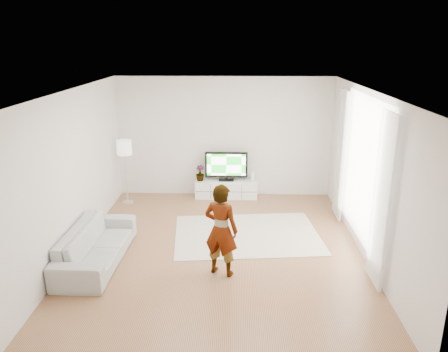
{
  "coord_description": "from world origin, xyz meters",
  "views": [
    {
      "loc": [
        0.29,
        -6.99,
        3.59
      ],
      "look_at": [
        0.07,
        0.4,
        1.27
      ],
      "focal_mm": 35.0,
      "sensor_mm": 36.0,
      "label": 1
    }
  ],
  "objects_px": {
    "floor_lamp": "(124,150)",
    "media_console": "(226,189)",
    "player": "(221,230)",
    "rug": "(247,234)",
    "television": "(226,165)",
    "sofa": "(96,245)"
  },
  "relations": [
    {
      "from": "floor_lamp",
      "to": "media_console",
      "type": "bearing_deg",
      "value": 10.78
    },
    {
      "from": "player",
      "to": "floor_lamp",
      "type": "bearing_deg",
      "value": -32.81
    },
    {
      "from": "player",
      "to": "floor_lamp",
      "type": "height_order",
      "value": "player"
    },
    {
      "from": "rug",
      "to": "player",
      "type": "xyz_separation_m",
      "value": [
        -0.44,
        -1.48,
        0.76
      ]
    },
    {
      "from": "media_console",
      "to": "television",
      "type": "height_order",
      "value": "television"
    },
    {
      "from": "sofa",
      "to": "floor_lamp",
      "type": "distance_m",
      "value": 2.94
    },
    {
      "from": "media_console",
      "to": "player",
      "type": "xyz_separation_m",
      "value": [
        0.01,
        -3.56,
        0.56
      ]
    },
    {
      "from": "television",
      "to": "floor_lamp",
      "type": "height_order",
      "value": "floor_lamp"
    },
    {
      "from": "sofa",
      "to": "player",
      "type": "bearing_deg",
      "value": -97.93
    },
    {
      "from": "media_console",
      "to": "rug",
      "type": "bearing_deg",
      "value": -77.83
    },
    {
      "from": "television",
      "to": "rug",
      "type": "bearing_deg",
      "value": -77.98
    },
    {
      "from": "television",
      "to": "sofa",
      "type": "relative_size",
      "value": 0.47
    },
    {
      "from": "sofa",
      "to": "media_console",
      "type": "bearing_deg",
      "value": -31.83
    },
    {
      "from": "rug",
      "to": "player",
      "type": "relative_size",
      "value": 1.82
    },
    {
      "from": "media_console",
      "to": "television",
      "type": "xyz_separation_m",
      "value": [
        -0.0,
        0.03,
        0.58
      ]
    },
    {
      "from": "media_console",
      "to": "sofa",
      "type": "relative_size",
      "value": 0.69
    },
    {
      "from": "media_console",
      "to": "television",
      "type": "bearing_deg",
      "value": 90.0
    },
    {
      "from": "media_console",
      "to": "sofa",
      "type": "bearing_deg",
      "value": -123.09
    },
    {
      "from": "television",
      "to": "player",
      "type": "height_order",
      "value": "player"
    },
    {
      "from": "television",
      "to": "floor_lamp",
      "type": "xyz_separation_m",
      "value": [
        -2.25,
        -0.46,
        0.46
      ]
    },
    {
      "from": "player",
      "to": "floor_lamp",
      "type": "relative_size",
      "value": 1.03
    },
    {
      "from": "media_console",
      "to": "sofa",
      "type": "distance_m",
      "value": 3.84
    }
  ]
}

